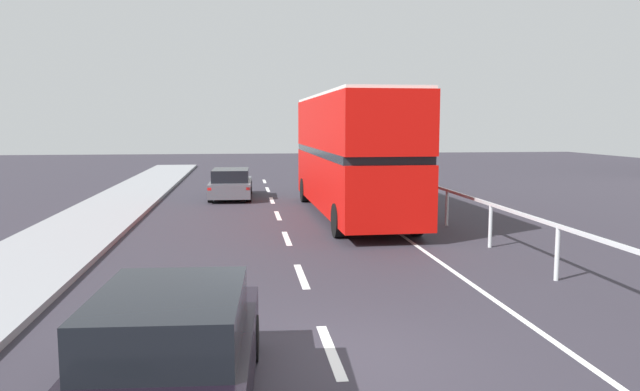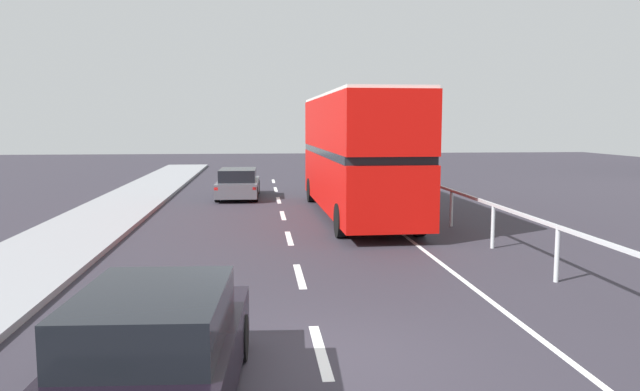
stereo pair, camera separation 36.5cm
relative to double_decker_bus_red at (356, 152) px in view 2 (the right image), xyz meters
name	(u,v)px [view 2 (the right image)]	position (x,y,z in m)	size (l,w,h in m)	color
ground_plane	(323,364)	(-2.59, -13.23, -2.36)	(74.07, 120.00, 0.10)	#2D2933
lane_paint_markings	(367,243)	(-0.49, -5.00, -2.31)	(3.56, 46.00, 0.01)	silver
bridge_side_railing	(471,204)	(2.71, -4.23, -1.35)	(0.10, 42.00, 1.20)	#B9BCC0
double_decker_bus_red	(356,152)	(0.00, 0.00, 0.00)	(2.78, 11.29, 4.31)	red
hatchback_car_near	(157,352)	(-4.64, -14.50, -1.62)	(2.04, 4.31, 1.45)	black
sedan_car_ahead	(238,184)	(-4.35, 5.95, -1.68)	(1.90, 4.48, 1.31)	#4E5059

